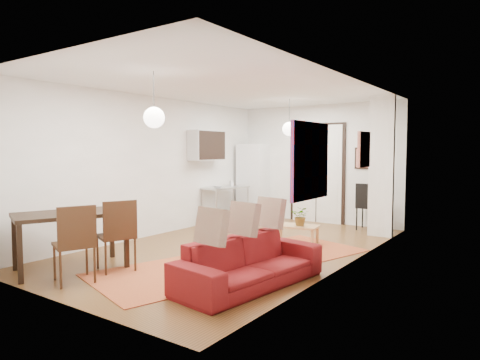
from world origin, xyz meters
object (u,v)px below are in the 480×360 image
Objects in this scene: fridge at (253,181)px; black_side_chair at (371,202)px; sofa at (250,262)px; dining_chair_near at (122,228)px; kitchen_counter at (225,200)px; coffee_table at (296,228)px; dining_chair_far at (81,235)px; dining_table at (70,219)px.

fridge reaches higher than black_side_chair.
fridge is at bearing 0.28° from black_side_chair.
sofa is 2.04× the size of dining_chair_near.
kitchen_counter is (-3.18, 3.69, 0.26)m from sofa.
coffee_table is 0.85× the size of black_side_chair.
black_side_chair is at bearing -176.13° from dining_chair_far.
black_side_chair is (2.03, 6.07, 0.00)m from dining_chair_far.
dining_chair_far reaches higher than dining_table.
dining_chair_near is (-2.04, -0.42, 0.30)m from sofa.
fridge is at bearing 94.74° from kitchen_counter.
dining_chair_far reaches higher than black_side_chair.
sofa is at bearing 18.45° from dining_table.
dining_table is 1.67× the size of dining_chair_far.
kitchen_counter reaches higher than dining_table.
dining_table is 1.67× the size of dining_chair_near.
coffee_table is 3.96m from dining_chair_far.
dining_chair_near is (1.14, -4.11, 0.04)m from kitchen_counter.
dining_table is at bearing 116.45° from sofa.
kitchen_counter is 1.22m from fridge.
black_side_chair is (2.63, 5.83, -0.14)m from dining_table.
sofa is 2.82m from dining_table.
coffee_table is at bearing -178.07° from dining_chair_far.
dining_chair_far is 6.40m from black_side_chair.
kitchen_counter is at bearing -142.14° from dining_chair_near.
sofa is 2.66m from coffee_table.
dining_chair_near and dining_chair_far have the same top height.
fridge reaches higher than dining_table.
fridge is at bearing 40.79° from sofa.
fridge reaches higher than sofa.
kitchen_counter is 0.70× the size of dining_table.
dining_chair_near is 0.70m from dining_chair_far.
dining_chair_near is at bearing 109.69° from sofa.
sofa is 4.88m from kitchen_counter.
kitchen_counter is 1.17× the size of dining_chair_near.
coffee_table is at bearing 73.00° from black_side_chair.
coffee_table is (-0.67, 2.58, 0.00)m from sofa.
dining_chair_near is (-1.38, -3.00, 0.30)m from coffee_table.
coffee_table is 0.84× the size of dining_chair_far.
dining_chair_far is at bearing -110.44° from coffee_table.
dining_table reaches higher than coffee_table.
kitchen_counter is 0.64× the size of fridge.
coffee_table is at bearing -15.75° from kitchen_counter.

